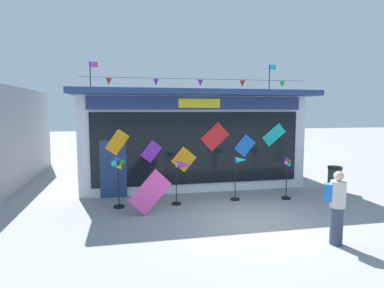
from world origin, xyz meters
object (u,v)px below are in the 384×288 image
object	(u,v)px
kite_shop_building	(185,136)
person_near_camera	(336,206)
wind_spinner_far_left	(118,173)
display_kite_on_ground	(150,192)
wind_spinner_center_right	(287,175)
wind_spinner_left	(182,171)
wind_spinner_center_left	(239,169)
trash_bin	(335,179)

from	to	relation	value
kite_shop_building	person_near_camera	xyz separation A→B (m)	(2.00, -7.80, -1.01)
wind_spinner_far_left	display_kite_on_ground	bearing A→B (deg)	-40.67
wind_spinner_far_left	wind_spinner_center_right	distance (m)	5.59
person_near_camera	wind_spinner_left	bearing A→B (deg)	73.02
wind_spinner_far_left	wind_spinner_center_left	world-z (taller)	wind_spinner_far_left
wind_spinner_left	wind_spinner_center_left	bearing A→B (deg)	2.98
wind_spinner_left	trash_bin	size ratio (longest dim) A/B	1.50
person_near_camera	trash_bin	bearing A→B (deg)	0.63
person_near_camera	wind_spinner_far_left	bearing A→B (deg)	87.95
wind_spinner_center_right	trash_bin	bearing A→B (deg)	15.23
kite_shop_building	display_kite_on_ground	world-z (taller)	kite_shop_building
wind_spinner_center_left	display_kite_on_ground	bearing A→B (deg)	-164.12
wind_spinner_left	display_kite_on_ground	world-z (taller)	wind_spinner_left
wind_spinner_center_left	wind_spinner_far_left	bearing A→B (deg)	-178.83
wind_spinner_center_left	wind_spinner_left	bearing A→B (deg)	-177.02
kite_shop_building	trash_bin	size ratio (longest dim) A/B	9.42
wind_spinner_far_left	display_kite_on_ground	xyz separation A→B (m)	(0.92, -0.79, -0.44)
display_kite_on_ground	wind_spinner_far_left	bearing A→B (deg)	139.33
trash_bin	display_kite_on_ground	xyz separation A→B (m)	(-6.94, -1.24, 0.17)
wind_spinner_far_left	trash_bin	distance (m)	7.90
wind_spinner_left	trash_bin	bearing A→B (deg)	4.61
wind_spinner_center_right	display_kite_on_ground	xyz separation A→B (m)	(-4.67, -0.62, -0.18)
kite_shop_building	person_near_camera	size ratio (longest dim) A/B	5.27
wind_spinner_far_left	person_near_camera	distance (m)	6.16
trash_bin	person_near_camera	bearing A→B (deg)	-125.32
kite_shop_building	display_kite_on_ground	distance (m)	5.32
wind_spinner_far_left	display_kite_on_ground	size ratio (longest dim) A/B	1.34
trash_bin	display_kite_on_ground	distance (m)	7.06
person_near_camera	trash_bin	xyz separation A→B (m)	(3.01, 4.24, -0.41)
wind_spinner_far_left	trash_bin	world-z (taller)	wind_spinner_far_left
wind_spinner_center_left	display_kite_on_ground	world-z (taller)	wind_spinner_center_left
wind_spinner_left	wind_spinner_center_left	size ratio (longest dim) A/B	0.95
kite_shop_building	wind_spinner_far_left	bearing A→B (deg)	-125.43
wind_spinner_left	trash_bin	xyz separation A→B (m)	(5.86, 0.47, -0.61)
display_kite_on_ground	wind_spinner_center_left	bearing A→B (deg)	15.88
wind_spinner_left	display_kite_on_ground	size ratio (longest dim) A/B	1.16
wind_spinner_far_left	wind_spinner_left	xyz separation A→B (m)	(2.01, -0.02, -0.00)
wind_spinner_far_left	kite_shop_building	bearing A→B (deg)	54.57
display_kite_on_ground	wind_spinner_left	bearing A→B (deg)	35.12
display_kite_on_ground	wind_spinner_center_right	bearing A→B (deg)	7.55
kite_shop_building	wind_spinner_center_right	bearing A→B (deg)	-56.78
wind_spinner_far_left	wind_spinner_center_left	size ratio (longest dim) A/B	1.10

